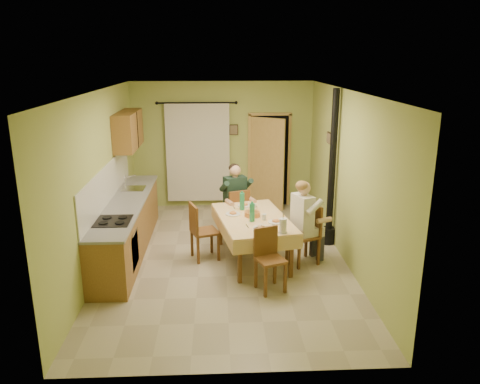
{
  "coord_description": "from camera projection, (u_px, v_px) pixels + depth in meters",
  "views": [
    {
      "loc": [
        -0.11,
        -7.33,
        3.32
      ],
      "look_at": [
        0.25,
        0.1,
        1.15
      ],
      "focal_mm": 35.0,
      "sensor_mm": 36.0,
      "label": 1
    }
  ],
  "objects": [
    {
      "name": "curtain",
      "position": [
        198.0,
        152.0,
        10.36
      ],
      "size": [
        1.7,
        0.07,
        2.22
      ],
      "color": "black",
      "rests_on": "ground"
    },
    {
      "name": "chair_right",
      "position": [
        304.0,
        246.0,
        7.73
      ],
      "size": [
        0.57,
        0.57,
        1.0
      ],
      "rotation": [
        0.0,
        0.0,
        1.96
      ],
      "color": "brown",
      "rests_on": "ground"
    },
    {
      "name": "chair_near",
      "position": [
        270.0,
        272.0,
        6.82
      ],
      "size": [
        0.49,
        0.49,
        0.93
      ],
      "rotation": [
        0.0,
        0.0,
        3.51
      ],
      "color": "brown",
      "rests_on": "ground"
    },
    {
      "name": "chair_left",
      "position": [
        204.0,
        242.0,
        7.9
      ],
      "size": [
        0.53,
        0.53,
        0.98
      ],
      "rotation": [
        0.0,
        0.0,
        -1.23
      ],
      "color": "brown",
      "rests_on": "ground"
    },
    {
      "name": "tableware",
      "position": [
        256.0,
        215.0,
        7.6
      ],
      "size": [
        0.92,
        1.52,
        0.33
      ],
      "color": "white",
      "rests_on": "dining_table"
    },
    {
      "name": "picture_back",
      "position": [
        234.0,
        130.0,
        10.33
      ],
      "size": [
        0.19,
        0.03,
        0.23
      ],
      "primitive_type": "cube",
      "color": "black",
      "rests_on": "room_shell"
    },
    {
      "name": "man_far",
      "position": [
        236.0,
        193.0,
        8.66
      ],
      "size": [
        0.65,
        0.59,
        1.39
      ],
      "rotation": [
        0.0,
        0.0,
        0.36
      ],
      "color": "#192D23",
      "rests_on": "chair_far"
    },
    {
      "name": "chair_far",
      "position": [
        236.0,
        223.0,
        8.82
      ],
      "size": [
        0.52,
        0.52,
        0.96
      ],
      "rotation": [
        0.0,
        0.0,
        0.36
      ],
      "color": "brown",
      "rests_on": "ground"
    },
    {
      "name": "upper_cabinets",
      "position": [
        128.0,
        130.0,
        8.96
      ],
      "size": [
        0.35,
        1.4,
        0.7
      ],
      "primitive_type": "cube",
      "color": "brown",
      "rests_on": "room_shell"
    },
    {
      "name": "picture_right",
      "position": [
        329.0,
        138.0,
        8.68
      ],
      "size": [
        0.03,
        0.31,
        0.21
      ],
      "primitive_type": "cube",
      "color": "brown",
      "rests_on": "room_shell"
    },
    {
      "name": "dining_table",
      "position": [
        253.0,
        239.0,
        7.82
      ],
      "size": [
        1.4,
        1.98,
        0.76
      ],
      "rotation": [
        0.0,
        0.0,
        0.18
      ],
      "color": "#E2B979",
      "rests_on": "ground"
    },
    {
      "name": "floor",
      "position": [
        226.0,
        259.0,
        7.96
      ],
      "size": [
        4.0,
        6.0,
        0.01
      ],
      "primitive_type": "cube",
      "color": "tan",
      "rests_on": "ground"
    },
    {
      "name": "doorway",
      "position": [
        268.0,
        161.0,
        10.46
      ],
      "size": [
        0.96,
        0.5,
        2.15
      ],
      "color": "black",
      "rests_on": "ground"
    },
    {
      "name": "man_right",
      "position": [
        304.0,
        213.0,
        7.56
      ],
      "size": [
        0.6,
        0.65,
        1.39
      ],
      "rotation": [
        0.0,
        0.0,
        1.96
      ],
      "color": "beige",
      "rests_on": "chair_right"
    },
    {
      "name": "kitchen_run",
      "position": [
        127.0,
        226.0,
        8.13
      ],
      "size": [
        0.64,
        3.64,
        1.56
      ],
      "color": "brown",
      "rests_on": "ground"
    },
    {
      "name": "room_shell",
      "position": [
        225.0,
        154.0,
        7.45
      ],
      "size": [
        4.04,
        6.04,
        2.82
      ],
      "color": "#AAB75E",
      "rests_on": "ground"
    },
    {
      "name": "stove_flue",
      "position": [
        331.0,
        190.0,
        8.34
      ],
      "size": [
        0.24,
        0.24,
        2.8
      ],
      "color": "black",
      "rests_on": "ground"
    }
  ]
}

